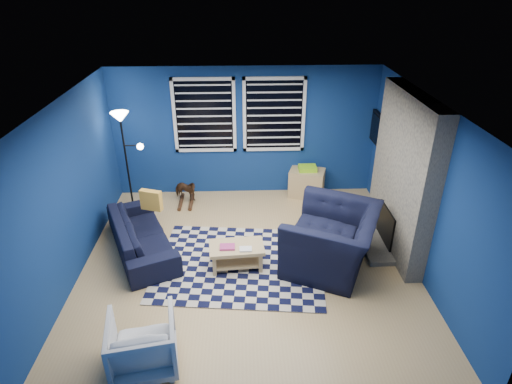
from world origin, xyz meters
TOP-DOWN VIEW (x-y plane):
  - floor at (0.00, 0.00)m, footprint 5.00×5.00m
  - ceiling at (0.00, 0.00)m, footprint 5.00×5.00m
  - wall_back at (0.00, 2.50)m, footprint 5.00×0.00m
  - wall_left at (-2.50, 0.00)m, footprint 0.00×5.00m
  - wall_right at (2.50, 0.00)m, footprint 0.00×5.00m
  - fireplace at (2.36, 0.50)m, footprint 0.65×2.00m
  - window_left at (-0.75, 2.46)m, footprint 1.17×0.06m
  - window_right at (0.55, 2.46)m, footprint 1.17×0.06m
  - tv at (2.45, 2.00)m, footprint 0.07×1.00m
  - rug at (-0.13, 0.05)m, footprint 2.70×2.25m
  - sofa at (-1.68, 0.49)m, footprint 2.09×1.47m
  - armchair_big at (1.24, -0.01)m, footprint 1.80×1.71m
  - armchair_bent at (-1.21, -1.79)m, footprint 0.84×0.86m
  - rocking_horse at (-1.16, 2.01)m, footprint 0.42×0.56m
  - coffee_table at (-0.18, -0.02)m, footprint 0.84×0.52m
  - cabinet at (1.20, 2.25)m, footprint 0.76×0.62m
  - floor_lamp at (-2.13, 1.91)m, footprint 0.50×0.31m
  - throw_pillow at (-1.53, 0.80)m, footprint 0.37×0.21m

SIDE VIEW (x-z plane):
  - floor at x=0.00m, z-range 0.00..0.00m
  - rug at x=-0.13m, z-range 0.00..0.02m
  - coffee_table at x=-0.18m, z-range 0.08..0.48m
  - rocking_horse at x=-1.16m, z-range 0.07..0.50m
  - sofa at x=-1.68m, z-range 0.00..0.57m
  - cabinet at x=1.20m, z-range -0.04..0.60m
  - armchair_bent at x=-1.21m, z-range 0.00..0.68m
  - armchair_big at x=1.24m, z-range 0.00..0.92m
  - throw_pillow at x=-1.53m, z-range 0.57..0.90m
  - fireplace at x=2.36m, z-range -0.05..2.45m
  - wall_back at x=0.00m, z-range -1.25..3.75m
  - wall_left at x=-2.50m, z-range -1.25..3.75m
  - wall_right at x=2.50m, z-range -1.25..3.75m
  - tv at x=2.45m, z-range 1.11..1.69m
  - floor_lamp at x=-2.13m, z-range 0.59..2.44m
  - window_left at x=-0.75m, z-range 0.89..2.31m
  - window_right at x=0.55m, z-range 0.89..2.31m
  - ceiling at x=0.00m, z-range 2.50..2.50m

